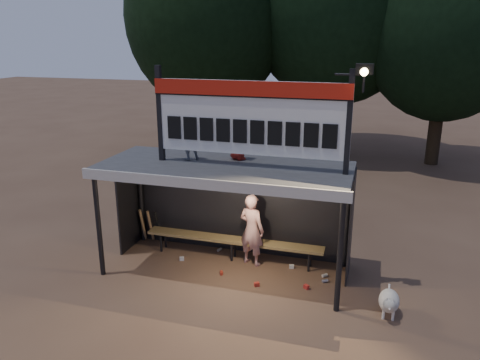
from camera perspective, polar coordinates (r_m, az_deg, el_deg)
name	(u,v)px	position (r m, az deg, el deg)	size (l,w,h in m)	color
ground	(226,270)	(10.13, -1.75, -10.88)	(80.00, 80.00, 0.00)	brown
player	(252,230)	(10.05, 1.44, -6.08)	(0.58, 0.38, 1.60)	silver
child_a	(188,138)	(9.62, -6.34, 5.09)	(0.43, 0.34, 0.89)	gray
child_b	(238,138)	(9.57, -0.25, 5.16)	(0.44, 0.29, 0.90)	maroon
dugout_shelter	(229,184)	(9.63, -1.40, -0.47)	(5.10, 2.08, 2.32)	#3A3A3C
scoreboard_assembly	(252,116)	(8.89, 1.48, 7.86)	(4.10, 0.27, 1.99)	black
bench	(233,241)	(10.41, -0.83, -7.41)	(4.00, 0.35, 0.48)	olive
tree_left	(207,16)	(19.72, -4.09, 19.30)	(6.46, 6.46, 9.27)	black
tree_right	(448,23)	(19.12, 24.05, 17.03)	(6.08, 6.08, 8.72)	#312315
dog	(389,301)	(8.92, 17.71, -13.91)	(0.36, 0.81, 0.49)	beige
bats	(150,226)	(11.41, -10.86, -5.49)	(0.47, 0.32, 0.84)	#977146
litter	(264,271)	(10.00, 2.93, -11.06)	(3.28, 1.42, 0.08)	red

